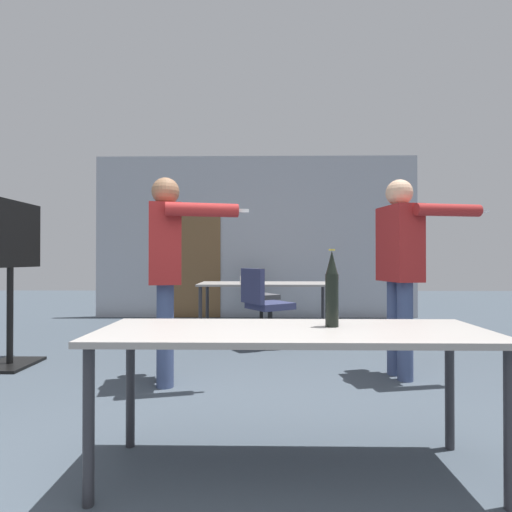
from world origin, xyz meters
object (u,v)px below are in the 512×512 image
object	(u,v)px
person_right_polo	(167,259)
office_chair_mid_tucked	(265,309)
beer_bottle	(332,290)
office_chair_near_pushed	(259,298)
person_left_plaid	(401,257)
drink_cup	(243,280)
tv_screen	(10,264)

from	to	relation	value
person_right_polo	office_chair_mid_tucked	bearing A→B (deg)	136.42
beer_bottle	office_chair_near_pushed	bearing A→B (deg)	95.20
person_right_polo	person_left_plaid	bearing A→B (deg)	82.48
person_right_polo	office_chair_near_pushed	distance (m)	3.37
person_right_polo	beer_bottle	world-z (taller)	person_right_polo
office_chair_mid_tucked	office_chair_near_pushed	bearing A→B (deg)	149.00
person_right_polo	drink_cup	size ratio (longest dim) A/B	16.59
tv_screen	person_right_polo	xyz separation A→B (m)	(1.70, -0.52, 0.04)
tv_screen	person_left_plaid	world-z (taller)	person_left_plaid
office_chair_near_pushed	tv_screen	bearing A→B (deg)	15.05
office_chair_mid_tucked	drink_cup	xyz separation A→B (m)	(-0.31, 0.90, 0.32)
person_left_plaid	beer_bottle	world-z (taller)	person_left_plaid
person_right_polo	person_left_plaid	distance (m)	2.09
tv_screen	beer_bottle	world-z (taller)	tv_screen
office_chair_mid_tucked	beer_bottle	xyz separation A→B (m)	(0.33, -2.81, 0.45)
person_left_plaid	office_chair_near_pushed	world-z (taller)	person_left_plaid
tv_screen	drink_cup	bearing A→B (deg)	-50.77
office_chair_near_pushed	drink_cup	world-z (taller)	office_chair_near_pushed
person_left_plaid	office_chair_near_pushed	size ratio (longest dim) A/B	1.97
drink_cup	office_chair_mid_tucked	bearing A→B (deg)	-70.86
person_right_polo	office_chair_mid_tucked	world-z (taller)	person_right_polo
person_right_polo	tv_screen	bearing A→B (deg)	-120.18
office_chair_near_pushed	beer_bottle	distance (m)	4.62
office_chair_near_pushed	beer_bottle	size ratio (longest dim) A/B	2.27
beer_bottle	drink_cup	bearing A→B (deg)	99.77
tv_screen	office_chair_near_pushed	xyz separation A→B (m)	(2.47, 2.69, -0.60)
office_chair_near_pushed	beer_bottle	world-z (taller)	beer_bottle
person_left_plaid	beer_bottle	size ratio (longest dim) A/B	4.47
person_left_plaid	office_chair_mid_tucked	distance (m)	1.86
person_left_plaid	beer_bottle	bearing A→B (deg)	-40.44
beer_bottle	office_chair_mid_tucked	bearing A→B (deg)	96.64
tv_screen	person_right_polo	size ratio (longest dim) A/B	0.94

